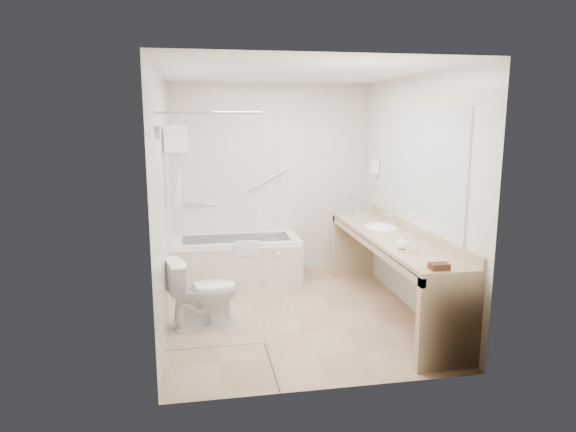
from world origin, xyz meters
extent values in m
plane|color=tan|center=(0.00, 0.00, 0.00)|extent=(3.20, 3.20, 0.00)
cube|color=white|center=(0.00, 0.00, 2.50)|extent=(2.60, 3.20, 0.10)
cube|color=beige|center=(0.00, 1.60, 1.25)|extent=(2.60, 0.10, 2.50)
cube|color=beige|center=(0.00, -1.60, 1.25)|extent=(2.60, 0.10, 2.50)
cube|color=beige|center=(-1.30, 0.00, 1.25)|extent=(0.10, 3.20, 2.50)
cube|color=beige|center=(1.30, 0.00, 1.25)|extent=(0.10, 3.20, 2.50)
cube|color=white|center=(-0.50, 1.25, 0.28)|extent=(1.60, 0.70, 0.55)
cube|color=beige|center=(-0.50, 0.89, 0.25)|extent=(1.60, 0.02, 0.50)
cube|color=silver|center=(-0.40, 0.90, 0.50)|extent=(0.28, 0.06, 0.18)
cylinder|color=silver|center=(-0.95, 1.56, 0.95)|extent=(0.40, 0.03, 0.03)
cylinder|color=silver|center=(-0.05, 1.56, 1.25)|extent=(0.53, 0.03, 0.33)
cube|color=silver|center=(-0.85, -0.70, 1.05)|extent=(0.90, 0.01, 2.10)
cube|color=silver|center=(-0.40, -1.15, 1.05)|extent=(0.02, 0.90, 2.10)
cylinder|color=silver|center=(-0.85, -0.70, 2.10)|extent=(0.90, 0.02, 0.02)
sphere|color=silver|center=(-0.37, -1.30, 1.00)|extent=(0.05, 0.05, 0.05)
cylinder|color=silver|center=(-1.25, -1.15, 1.95)|extent=(0.04, 0.10, 0.10)
cube|color=silver|center=(-1.17, 0.35, 1.70)|extent=(0.24, 0.55, 0.02)
cylinder|color=silver|center=(-1.17, 0.35, 1.48)|extent=(0.02, 0.55, 0.02)
cube|color=silver|center=(-1.17, 0.35, 1.32)|extent=(0.03, 0.42, 0.32)
cube|color=silver|center=(-1.17, 0.35, 1.76)|extent=(0.22, 0.40, 0.08)
cube|color=silver|center=(-1.17, 0.35, 1.84)|extent=(0.22, 0.40, 0.08)
cube|color=silver|center=(-1.17, 0.35, 1.93)|extent=(0.22, 0.40, 0.08)
cube|color=tan|center=(1.02, -0.15, 0.82)|extent=(0.55, 2.70, 0.05)
cube|color=tan|center=(1.29, -0.15, 0.90)|extent=(0.03, 2.70, 0.10)
cube|color=tan|center=(0.77, -0.15, 0.77)|extent=(0.04, 2.70, 0.08)
cube|color=tan|center=(1.02, -1.46, 0.40)|extent=(0.55, 0.08, 0.80)
cube|color=tan|center=(1.02, 1.16, 0.40)|extent=(0.55, 0.08, 0.80)
ellipsoid|color=white|center=(1.05, 0.25, 0.82)|extent=(0.40, 0.52, 0.14)
cylinder|color=silver|center=(1.20, 0.25, 0.93)|extent=(0.03, 0.03, 0.14)
cube|color=silver|center=(1.29, -0.15, 1.55)|extent=(0.02, 2.00, 1.20)
cube|color=white|center=(1.25, 1.05, 1.45)|extent=(0.08, 0.10, 0.18)
imported|color=white|center=(-0.95, -0.16, 0.35)|extent=(0.78, 0.55, 0.70)
cube|color=#432618|center=(0.94, -1.40, 0.88)|extent=(0.16, 0.10, 0.05)
imported|color=white|center=(0.92, -0.84, 0.88)|extent=(0.12, 0.16, 0.07)
imported|color=white|center=(0.90, -0.72, 0.90)|extent=(0.14, 0.16, 0.11)
cylinder|color=silver|center=(0.91, 0.68, 0.94)|extent=(0.06, 0.06, 0.17)
cylinder|color=#277EDF|center=(0.91, 0.68, 1.04)|extent=(0.03, 0.03, 0.03)
cylinder|color=silver|center=(1.09, 1.10, 0.93)|extent=(0.05, 0.05, 0.15)
cylinder|color=#277EDF|center=(1.09, 1.10, 1.02)|extent=(0.03, 0.03, 0.02)
cylinder|color=silver|center=(0.92, 1.04, 0.95)|extent=(0.07, 0.07, 0.19)
cylinder|color=#277EDF|center=(0.92, 1.04, 1.06)|extent=(0.04, 0.04, 0.03)
cylinder|color=silver|center=(0.99, 0.62, 0.90)|extent=(0.08, 0.08, 0.10)
cylinder|color=silver|center=(0.84, 0.48, 0.89)|extent=(0.09, 0.09, 0.09)
camera|label=1|loc=(-0.97, -5.12, 2.07)|focal=32.00mm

